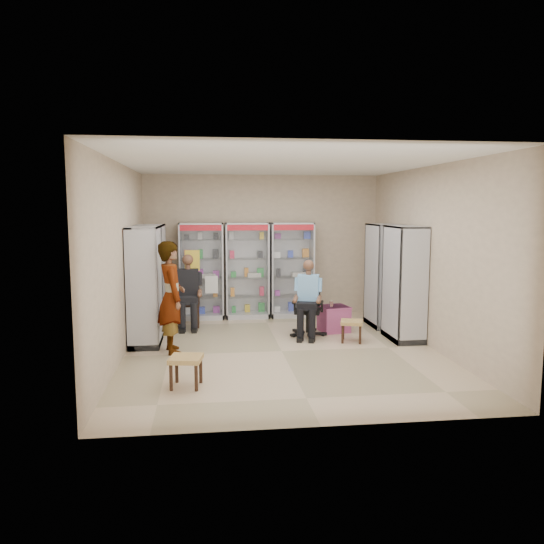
{
  "coord_description": "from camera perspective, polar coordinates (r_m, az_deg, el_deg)",
  "views": [
    {
      "loc": [
        -1.18,
        -8.29,
        2.33
      ],
      "look_at": [
        -0.07,
        0.7,
        1.21
      ],
      "focal_mm": 35.0,
      "sensor_mm": 36.0,
      "label": 1
    }
  ],
  "objects": [
    {
      "name": "room_shell",
      "position": [
        8.38,
        1.08,
        4.57
      ],
      "size": [
        5.02,
        6.02,
        3.01
      ],
      "color": "#C2AD90",
      "rests_on": "ground"
    },
    {
      "name": "standing_man",
      "position": [
        8.6,
        -10.77,
        -2.67
      ],
      "size": [
        0.57,
        0.74,
        1.79
      ],
      "primitive_type": "imported",
      "rotation": [
        0.0,
        0.0,
        1.8
      ],
      "color": "#979799",
      "rests_on": "floor"
    },
    {
      "name": "cabinet_right_near",
      "position": [
        9.52,
        14.04,
        -1.2
      ],
      "size": [
        0.9,
        0.5,
        2.0
      ],
      "primitive_type": "cube",
      "rotation": [
        0.0,
        0.0,
        1.57
      ],
      "color": "#B4B6BC",
      "rests_on": "floor"
    },
    {
      "name": "cabinet_back_left",
      "position": [
        11.1,
        -7.59,
        0.09
      ],
      "size": [
        0.9,
        0.5,
        2.0
      ],
      "primitive_type": "cube",
      "color": "#A7AAAF",
      "rests_on": "floor"
    },
    {
      "name": "tea_glass",
      "position": [
        9.96,
        6.41,
        -3.4
      ],
      "size": [
        0.07,
        0.07,
        0.1
      ],
      "primitive_type": "cylinder",
      "color": "#592007",
      "rests_on": "pink_trunk"
    },
    {
      "name": "seated_customer",
      "position": [
        10.38,
        -8.98,
        -2.25
      ],
      "size": [
        0.44,
        0.6,
        1.34
      ],
      "primitive_type": null,
      "color": "black",
      "rests_on": "floor"
    },
    {
      "name": "cabinet_left_far",
      "position": [
        10.23,
        -12.85,
        -0.61
      ],
      "size": [
        0.9,
        0.5,
        2.0
      ],
      "primitive_type": "cube",
      "rotation": [
        0.0,
        0.0,
        -1.57
      ],
      "color": "#BABEC2",
      "rests_on": "floor"
    },
    {
      "name": "office_chair",
      "position": [
        9.63,
        3.86,
        -3.86
      ],
      "size": [
        0.69,
        0.69,
        1.02
      ],
      "primitive_type": "cube",
      "rotation": [
        0.0,
        0.0,
        -0.29
      ],
      "color": "black",
      "rests_on": "floor"
    },
    {
      "name": "floor",
      "position": [
        8.69,
        1.05,
        -8.51
      ],
      "size": [
        6.0,
        6.0,
        0.0
      ],
      "primitive_type": "plane",
      "color": "tan",
      "rests_on": "ground"
    },
    {
      "name": "cabinet_right_far",
      "position": [
        10.55,
        11.9,
        -0.36
      ],
      "size": [
        0.9,
        0.5,
        2.0
      ],
      "primitive_type": "cube",
      "rotation": [
        0.0,
        0.0,
        1.57
      ],
      "color": "silver",
      "rests_on": "floor"
    },
    {
      "name": "wooden_chair",
      "position": [
        10.47,
        -8.95,
        -3.29
      ],
      "size": [
        0.42,
        0.42,
        0.94
      ],
      "primitive_type": "cube",
      "color": "#302112",
      "rests_on": "floor"
    },
    {
      "name": "cabinet_back_mid",
      "position": [
        11.13,
        -2.7,
        0.17
      ],
      "size": [
        0.9,
        0.5,
        2.0
      ],
      "primitive_type": "cube",
      "color": "silver",
      "rests_on": "floor"
    },
    {
      "name": "cabinet_left_near",
      "position": [
        9.15,
        -13.54,
        -1.52
      ],
      "size": [
        0.9,
        0.5,
        2.0
      ],
      "primitive_type": "cube",
      "rotation": [
        0.0,
        0.0,
        -1.57
      ],
      "color": "#B4B7BC",
      "rests_on": "floor"
    },
    {
      "name": "woven_stool_b",
      "position": [
        7.08,
        -9.22,
        -10.53
      ],
      "size": [
        0.47,
        0.47,
        0.4
      ],
      "primitive_type": "cube",
      "rotation": [
        0.0,
        0.0,
        -0.17
      ],
      "color": "#B47A4C",
      "rests_on": "floor"
    },
    {
      "name": "seated_shopkeeper",
      "position": [
        9.56,
        3.93,
        -3.1
      ],
      "size": [
        0.58,
        0.69,
        1.3
      ],
      "primitive_type": null,
      "rotation": [
        0.0,
        0.0,
        -0.29
      ],
      "color": "#6C93D5",
      "rests_on": "floor"
    },
    {
      "name": "woven_stool_a",
      "position": [
        9.35,
        8.55,
        -6.3
      ],
      "size": [
        0.46,
        0.46,
        0.37
      ],
      "primitive_type": "cube",
      "rotation": [
        0.0,
        0.0,
        -0.29
      ],
      "color": "olive",
      "rests_on": "floor"
    },
    {
      "name": "cabinet_back_right",
      "position": [
        11.24,
        2.13,
        0.24
      ],
      "size": [
        0.9,
        0.5,
        2.0
      ],
      "primitive_type": "cube",
      "color": "#BBBEC3",
      "rests_on": "floor"
    },
    {
      "name": "pink_trunk",
      "position": [
        10.05,
        6.67,
        -5.01
      ],
      "size": [
        0.58,
        0.56,
        0.48
      ],
      "primitive_type": "cube",
      "rotation": [
        0.0,
        0.0,
        0.18
      ],
      "color": "#A34174",
      "rests_on": "floor"
    }
  ]
}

